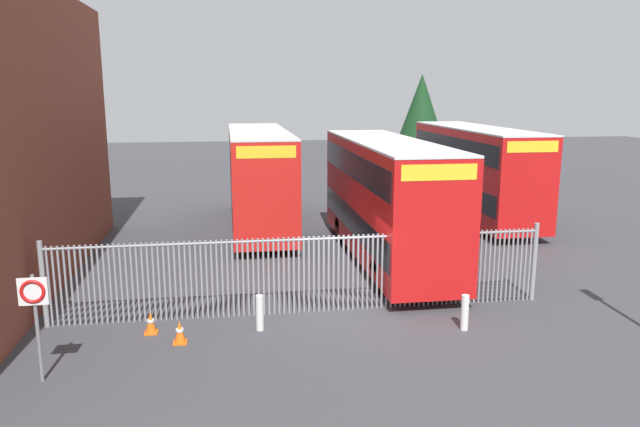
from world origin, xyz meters
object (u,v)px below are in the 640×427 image
(double_decker_bus_behind_fence_right, at_px, (475,169))
(traffic_cone_by_gate, at_px, (151,323))
(double_decker_bus_near_gate, at_px, (386,196))
(speed_limit_sign_post, at_px, (34,304))
(double_decker_bus_behind_fence_left, at_px, (259,175))
(traffic_cone_mid_forecourt, at_px, (180,332))
(bollard_center_front, at_px, (465,312))
(bollard_near_left, at_px, (260,313))

(double_decker_bus_behind_fence_right, bearing_deg, traffic_cone_by_gate, -138.79)
(double_decker_bus_near_gate, bearing_deg, speed_limit_sign_post, -140.58)
(double_decker_bus_behind_fence_left, relative_size, traffic_cone_mid_forecourt, 18.32)
(speed_limit_sign_post, bearing_deg, double_decker_bus_behind_fence_right, 42.40)
(traffic_cone_mid_forecourt, xyz_separation_m, speed_limit_sign_post, (-2.80, -1.62, 1.49))
(double_decker_bus_near_gate, xyz_separation_m, bollard_center_front, (0.39, -6.65, -1.95))
(speed_limit_sign_post, bearing_deg, double_decker_bus_near_gate, 39.42)
(double_decker_bus_near_gate, distance_m, bollard_center_front, 6.94)
(bollard_center_front, bearing_deg, double_decker_bus_near_gate, 93.35)
(double_decker_bus_behind_fence_right, height_order, speed_limit_sign_post, double_decker_bus_behind_fence_right)
(traffic_cone_by_gate, relative_size, speed_limit_sign_post, 0.25)
(traffic_cone_by_gate, distance_m, speed_limit_sign_post, 3.44)
(double_decker_bus_near_gate, distance_m, bollard_near_left, 7.88)
(double_decker_bus_near_gate, height_order, bollard_center_front, double_decker_bus_near_gate)
(traffic_cone_by_gate, height_order, speed_limit_sign_post, speed_limit_sign_post)
(double_decker_bus_near_gate, distance_m, speed_limit_sign_post, 12.59)
(double_decker_bus_behind_fence_right, height_order, bollard_center_front, double_decker_bus_behind_fence_right)
(double_decker_bus_behind_fence_right, relative_size, bollard_near_left, 11.38)
(bollard_near_left, relative_size, traffic_cone_by_gate, 1.61)
(bollard_center_front, xyz_separation_m, traffic_cone_by_gate, (-8.09, 1.02, -0.19))
(double_decker_bus_near_gate, relative_size, traffic_cone_by_gate, 18.32)
(bollard_near_left, relative_size, bollard_center_front, 1.00)
(double_decker_bus_near_gate, bearing_deg, bollard_center_front, -86.65)
(bollard_near_left, xyz_separation_m, speed_limit_sign_post, (-4.81, -2.14, 1.30))
(bollard_center_front, bearing_deg, double_decker_bus_behind_fence_right, 66.38)
(bollard_center_front, relative_size, traffic_cone_by_gate, 1.61)
(bollard_center_front, distance_m, traffic_cone_by_gate, 8.16)
(traffic_cone_by_gate, bearing_deg, bollard_near_left, -4.45)
(traffic_cone_by_gate, xyz_separation_m, speed_limit_sign_post, (-2.01, -2.35, 1.49))
(bollard_center_front, relative_size, traffic_cone_mid_forecourt, 1.61)
(double_decker_bus_behind_fence_left, height_order, bollard_center_front, double_decker_bus_behind_fence_left)
(double_decker_bus_behind_fence_left, bearing_deg, bollard_near_left, -93.19)
(traffic_cone_by_gate, height_order, traffic_cone_mid_forecourt, same)
(traffic_cone_by_gate, relative_size, traffic_cone_mid_forecourt, 1.00)
(double_decker_bus_near_gate, distance_m, traffic_cone_mid_forecourt, 9.64)
(double_decker_bus_near_gate, distance_m, double_decker_bus_behind_fence_left, 7.38)
(double_decker_bus_behind_fence_left, bearing_deg, double_decker_bus_behind_fence_right, 2.47)
(double_decker_bus_behind_fence_left, relative_size, bollard_near_left, 11.38)
(double_decker_bus_behind_fence_right, bearing_deg, bollard_near_left, -131.83)
(double_decker_bus_behind_fence_left, height_order, traffic_cone_by_gate, double_decker_bus_behind_fence_left)
(traffic_cone_mid_forecourt, bearing_deg, bollard_center_front, -2.17)
(bollard_center_front, bearing_deg, speed_limit_sign_post, -172.45)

